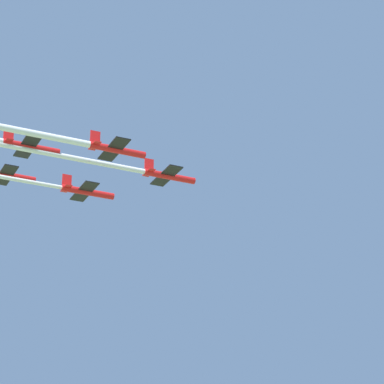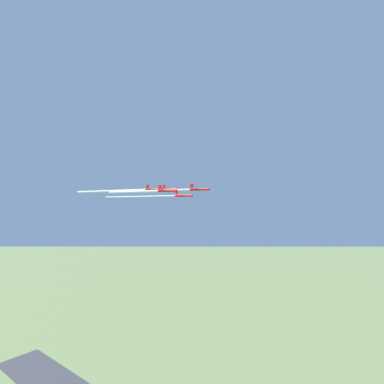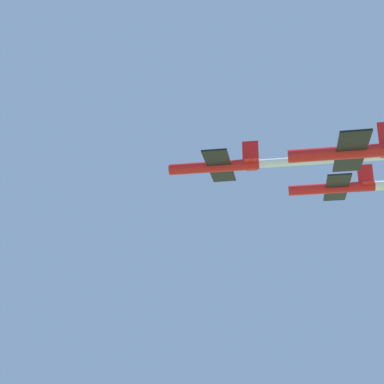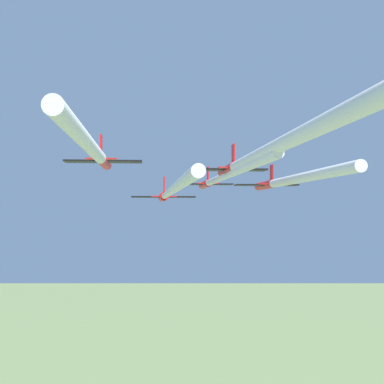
% 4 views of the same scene
% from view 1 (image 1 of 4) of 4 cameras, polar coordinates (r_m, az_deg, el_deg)
% --- Properties ---
extents(jet_0, '(9.93, 10.48, 3.50)m').
position_cam_1_polar(jet_0, '(173.26, -1.54, 1.02)').
color(jet_0, red).
extents(jet_1, '(9.93, 10.48, 3.50)m').
position_cam_1_polar(jet_1, '(174.71, -6.68, 0.03)').
color(jet_1, red).
extents(jet_2, '(9.93, 10.48, 3.50)m').
position_cam_1_polar(jet_2, '(161.72, -4.83, 2.68)').
color(jet_2, red).
extents(jet_3, '(9.93, 10.48, 3.50)m').
position_cam_1_polar(jet_3, '(180.22, -11.53, 1.05)').
color(jet_3, red).
extents(jet_4, '(9.93, 10.48, 3.50)m').
position_cam_1_polar(jet_4, '(165.70, -10.19, 2.83)').
color(jet_4, red).
extents(smoke_trail_0, '(5.42, 48.50, 0.98)m').
position_cam_1_polar(smoke_trail_0, '(165.02, -10.85, 2.75)').
color(smoke_trail_0, white).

